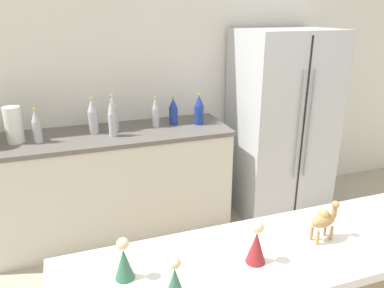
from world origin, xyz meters
name	(u,v)px	position (x,y,z in m)	size (l,w,h in m)	color
wall_back	(153,77)	(0.00, 2.73, 1.27)	(8.00, 0.06, 2.55)	white
back_counter	(111,184)	(-0.47, 2.40, 0.45)	(1.99, 0.63, 0.90)	silver
refrigerator	(281,124)	(1.10, 2.34, 0.84)	(0.83, 0.71, 1.68)	silver
paper_towel_roll	(14,125)	(-1.14, 2.40, 1.04)	(0.12, 0.12, 0.27)	white
back_bottle_0	(155,113)	(-0.06, 2.44, 1.02)	(0.06, 0.06, 0.26)	#B2B7BC
back_bottle_1	(93,116)	(-0.57, 2.43, 1.04)	(0.08, 0.08, 0.29)	#B2B7BC
back_bottle_2	(199,110)	(0.31, 2.39, 1.03)	(0.08, 0.08, 0.26)	navy
back_bottle_3	(113,114)	(-0.41, 2.43, 1.05)	(0.08, 0.08, 0.30)	#B2B7BC
back_bottle_4	(173,111)	(0.10, 2.46, 1.02)	(0.07, 0.07, 0.24)	navy
back_bottle_5	(112,119)	(-0.43, 2.31, 1.04)	(0.06, 0.06, 0.29)	#B2B7BC
back_bottle_6	(37,126)	(-0.98, 2.34, 1.03)	(0.06, 0.06, 0.26)	#B2B7BC
camel_figurine	(324,219)	(0.11, 0.48, 1.10)	(0.12, 0.07, 0.15)	#A87F4C
wise_man_figurine_blue	(124,261)	(-0.64, 0.51, 1.08)	(0.07, 0.07, 0.15)	#33664C
wise_man_figurine_crimson	(175,280)	(-0.51, 0.37, 1.07)	(0.06, 0.06, 0.14)	#33664C
wise_man_figurine_purple	(256,245)	(-0.19, 0.44, 1.08)	(0.07, 0.07, 0.16)	maroon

